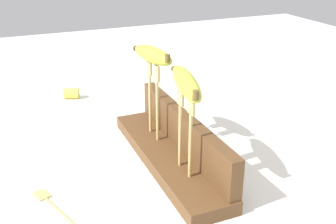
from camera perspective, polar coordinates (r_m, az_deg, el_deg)
The scene contains 9 objects.
ground_plane at distance 0.97m, azimuth 0.00°, elevation -7.12°, with size 3.00×3.00×0.00m, color white.
wooden_board at distance 0.96m, azimuth 0.00°, elevation -6.34°, with size 0.47×0.11×0.03m, color brown.
board_backstop at distance 0.94m, azimuth 2.27°, elevation -2.73°, with size 0.46×0.03×0.09m, color brown.
fork_stand_left at distance 0.98m, azimuth -2.30°, elevation 2.61°, with size 0.08×0.01×0.19m.
fork_stand_right at distance 0.83m, azimuth 2.14°, elevation -1.91°, with size 0.08×0.01×0.18m.
banana_raised_left at distance 0.95m, azimuth -2.40°, elevation 7.98°, with size 0.16×0.07×0.04m.
banana_raised_right at distance 0.79m, azimuth 2.24°, elevation 4.08°, with size 0.20×0.08×0.04m.
fork_fallen_near at distance 0.85m, azimuth -15.68°, elevation -12.43°, with size 0.18×0.08×0.01m.
banana_chunk_near at distance 1.37m, azimuth -13.39°, elevation 2.55°, with size 0.05×0.06×0.03m.
Camera 1 is at (0.76, -0.32, 0.49)m, focal length 43.58 mm.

